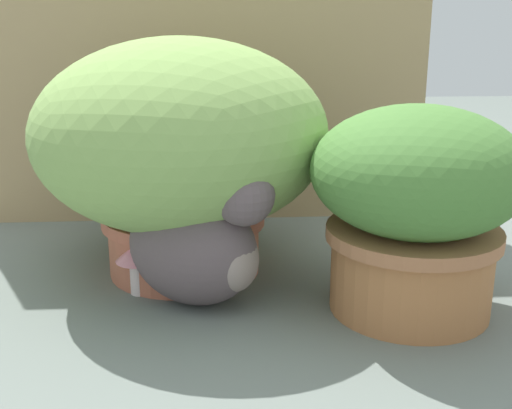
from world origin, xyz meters
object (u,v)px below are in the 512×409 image
leafy_planter (413,202)px  cat (198,243)px  mushroom_ornament_pink (136,257)px  grass_planter (179,145)px  mushroom_ornament_red (178,253)px

leafy_planter → cat: leafy_planter is taller
leafy_planter → mushroom_ornament_pink: size_ratio=3.55×
grass_planter → mushroom_ornament_red: 0.22m
grass_planter → mushroom_ornament_pink: size_ratio=5.57×
grass_planter → leafy_planter: (0.42, -0.22, -0.06)m
leafy_planter → mushroom_ornament_pink: leafy_planter is taller
mushroom_ornament_red → mushroom_ornament_pink: mushroom_ornament_red is taller
grass_planter → leafy_planter: size_ratio=1.57×
grass_planter → mushroom_ornament_red: (-0.00, -0.11, -0.19)m
grass_planter → mushroom_ornament_pink: 0.24m
grass_planter → mushroom_ornament_red: grass_planter is taller
leafy_planter → mushroom_ornament_red: size_ratio=3.46×
cat → mushroom_ornament_pink: (-0.12, 0.05, -0.05)m
mushroom_ornament_red → mushroom_ornament_pink: size_ratio=1.03×
leafy_planter → cat: 0.40m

